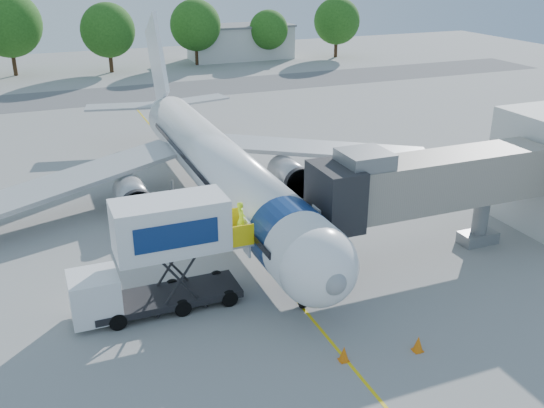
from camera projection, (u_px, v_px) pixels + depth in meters
name	position (u px, v px, depth m)	size (l,w,h in m)	color
ground	(238.00, 230.00, 37.35)	(160.00, 160.00, 0.00)	gray
guidance_line	(238.00, 230.00, 37.34)	(0.15, 70.00, 0.01)	yellow
taxiway_strip	(124.00, 94.00, 73.29)	(120.00, 10.00, 0.01)	#59595B
aircraft	(216.00, 165.00, 39.74)	(34.17, 37.73, 11.35)	white
jet_bridge	(419.00, 184.00, 32.47)	(13.90, 3.20, 6.60)	gray
catering_hiloader	(158.00, 257.00, 28.12)	(8.52, 2.44, 5.50)	black
safety_cone_a	(418.00, 344.00, 25.88)	(0.46, 0.46, 0.73)	orange
safety_cone_b	(344.00, 354.00, 25.27)	(0.44, 0.44, 0.70)	orange
outbuilding_right	(241.00, 42.00, 97.02)	(16.40, 7.40, 5.30)	silver
tree_c	(8.00, 24.00, 81.84)	(8.97, 8.97, 11.43)	#382314
tree_d	(108.00, 30.00, 84.55)	(7.54, 7.54, 9.62)	#382314
tree_e	(195.00, 25.00, 90.37)	(7.56, 7.56, 9.63)	#382314
tree_f	(269.00, 30.00, 94.73)	(6.09, 6.09, 7.76)	#382314
tree_g	(337.00, 21.00, 97.24)	(7.37, 7.37, 9.39)	#382314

